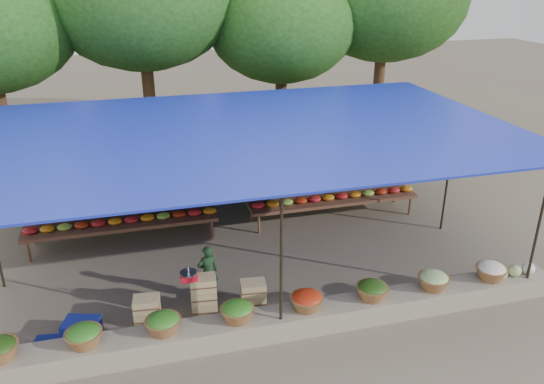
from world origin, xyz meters
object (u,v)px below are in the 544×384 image
object	(u,v)px
weighing_scale	(189,275)
blue_crate_front	(53,350)
crate_counter	(203,299)
blue_crate_back	(82,329)
vendor_seated	(208,272)

from	to	relation	value
weighing_scale	blue_crate_front	bearing A→B (deg)	-166.43
crate_counter	blue_crate_front	distance (m)	2.55
crate_counter	blue_crate_front	xyz separation A→B (m)	(-2.48, -0.55, -0.15)
blue_crate_front	blue_crate_back	world-z (taller)	blue_crate_back
weighing_scale	blue_crate_back	xyz separation A→B (m)	(-1.85, -0.14, -0.67)
vendor_seated	blue_crate_front	bearing A→B (deg)	12.13
crate_counter	blue_crate_back	size ratio (longest dim) A/B	4.18
blue_crate_front	blue_crate_back	distance (m)	0.59
vendor_seated	blue_crate_back	size ratio (longest dim) A/B	1.92
crate_counter	vendor_seated	distance (m)	0.58
weighing_scale	blue_crate_back	bearing A→B (deg)	-175.71
blue_crate_front	vendor_seated	bearing A→B (deg)	31.07
crate_counter	blue_crate_back	distance (m)	2.07
weighing_scale	vendor_seated	size ratio (longest dim) A/B	0.29
crate_counter	vendor_seated	xyz separation A→B (m)	(0.18, 0.49, 0.24)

